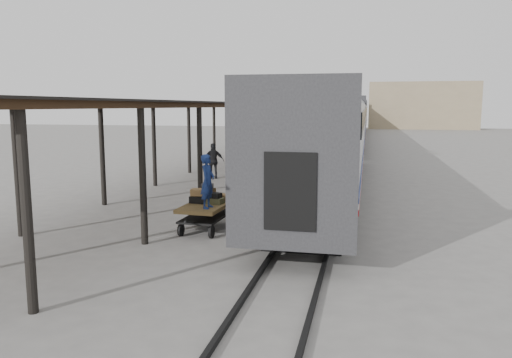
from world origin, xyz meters
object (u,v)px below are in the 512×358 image
object	(u,v)px
porter	(208,181)
pedestrian	(214,161)
luggage_tug	(285,151)
baggage_cart	(207,210)

from	to	relation	value
porter	pedestrian	xyz separation A→B (m)	(-3.48, 11.69, -0.72)
porter	luggage_tug	bearing A→B (deg)	7.26
baggage_cart	pedestrian	size ratio (longest dim) A/B	1.26
baggage_cart	porter	xyz separation A→B (m)	(0.25, -0.65, 1.04)
luggage_tug	pedestrian	distance (m)	10.46
baggage_cart	luggage_tug	bearing A→B (deg)	95.20
luggage_tug	porter	bearing A→B (deg)	-95.24
luggage_tug	pedestrian	world-z (taller)	pedestrian
baggage_cart	porter	bearing A→B (deg)	-66.33
baggage_cart	porter	size ratio (longest dim) A/B	1.48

